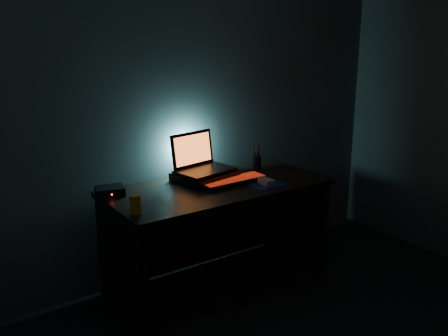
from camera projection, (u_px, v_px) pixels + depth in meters
name	position (u px, v px, depth m)	size (l,w,h in m)	color
desk	(214.00, 218.00, 3.45)	(1.50, 0.70, 0.75)	black
riser	(205.00, 176.00, 3.44)	(0.40, 0.30, 0.06)	black
laptop	(200.00, 162.00, 3.45)	(0.42, 0.34, 0.26)	black
keyboard	(233.00, 181.00, 3.38)	(0.49, 0.17, 0.03)	black
mousepad	(266.00, 184.00, 3.35)	(0.22, 0.20, 0.00)	navy
mouse	(266.00, 182.00, 3.34)	(0.07, 0.11, 0.03)	gray
pen_cup	(257.00, 163.00, 3.69)	(0.07, 0.07, 0.10)	black
juice_glass	(135.00, 204.00, 2.81)	(0.06, 0.06, 0.11)	orange
router	(110.00, 191.00, 3.12)	(0.19, 0.17, 0.06)	black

